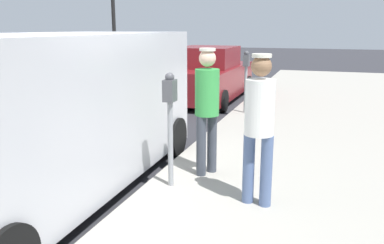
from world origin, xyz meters
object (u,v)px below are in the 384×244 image
pedestrian_in_green (207,103)px  parking_meter_far (246,71)px  parked_sedan_ahead (209,76)px  parked_van (54,111)px  parking_meter_near (170,110)px  pedestrian_in_white (259,120)px

pedestrian_in_green → parking_meter_far: bearing=94.2°
parking_meter_far → parked_sedan_ahead: 2.72m
pedestrian_in_green → parked_sedan_ahead: (-1.90, 6.56, -0.44)m
pedestrian_in_green → parked_sedan_ahead: 6.85m
parked_sedan_ahead → parked_van: bearing=-89.4°
parking_meter_near → parked_sedan_ahead: parking_meter_near is taller
pedestrian_in_green → parked_van: 2.07m
parking_meter_far → parked_sedan_ahead: size_ratio=0.34×
parking_meter_far → parked_van: size_ratio=0.29×
parking_meter_near → parking_meter_far: (0.00, 4.99, 0.00)m
parking_meter_near → parking_meter_far: size_ratio=1.00×
parking_meter_near → pedestrian_in_green: 0.68m
parked_van → parked_sedan_ahead: parked_van is taller
pedestrian_in_white → pedestrian_in_green: (-0.87, 0.80, 0.01)m
pedestrian_in_green → parked_van: size_ratio=0.34×
pedestrian_in_green → pedestrian_in_white: bearing=-42.8°
parking_meter_near → pedestrian_in_green: size_ratio=0.84×
parked_van → pedestrian_in_white: bearing=3.8°
parking_meter_near → parked_van: 1.55m
pedestrian_in_white → parked_van: size_ratio=0.34×
parking_meter_near → parked_van: bearing=-165.6°
parked_van → parked_sedan_ahead: 7.56m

